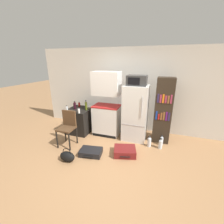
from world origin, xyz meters
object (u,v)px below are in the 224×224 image
bottle_wine_dark (75,106)px  handbag (67,156)px  refrigerator (135,113)px  bowl (89,107)px  bottle_milk_white (79,111)px  side_table (80,120)px  water_bottle_middle (160,144)px  kitchen_hutch (107,107)px  chair (68,125)px  bottle_clear_short (67,109)px  suitcase_large_flat (91,152)px  microwave (137,80)px  bottle_olive_oil (86,106)px  suitcase_small_flat (125,151)px  water_bottle_back (149,142)px  bookshelf (163,111)px  bottle_ketchup_red (79,105)px  water_bottle_front (162,141)px

bottle_wine_dark → handbag: bearing=-66.1°
refrigerator → bowl: size_ratio=9.03×
bottle_milk_white → bowl: bearing=86.8°
side_table → water_bottle_middle: 2.51m
kitchen_hutch → bottle_milk_white: (-0.68, -0.46, -0.06)m
refrigerator → chair: refrigerator is taller
bottle_clear_short → bottle_wine_dark: 0.29m
chair → suitcase_large_flat: chair is taller
microwave → bottle_olive_oil: microwave is taller
side_table → bottle_wine_dark: size_ratio=3.05×
side_table → bottle_milk_white: bottle_milk_white is taller
chair → suitcase_small_flat: chair is taller
microwave → water_bottle_back: size_ratio=1.69×
bookshelf → bottle_wine_dark: bearing=-174.8°
bottle_clear_short → water_bottle_back: size_ratio=0.59×
bottle_milk_white → suitcase_large_flat: bottle_milk_white is taller
bottle_olive_oil → handbag: bearing=-80.1°
suitcase_large_flat → bottle_olive_oil: bearing=112.4°
kitchen_hutch → water_bottle_middle: size_ratio=6.47×
bowl → bottle_olive_oil: bearing=-84.2°
refrigerator → bookshelf: (0.73, 0.11, 0.11)m
bottle_ketchup_red → suitcase_large_flat: (1.04, -1.32, -0.74)m
bottle_milk_white → refrigerator: bearing=15.7°
side_table → handbag: side_table is taller
bookshelf → bowl: bookshelf is taller
refrigerator → kitchen_hutch: bearing=178.3°
bottle_wine_dark → suitcase_large_flat: size_ratio=0.44×
bottle_clear_short → water_bottle_front: size_ratio=0.61×
microwave → water_bottle_middle: (0.75, -0.33, -1.56)m
bottle_wine_dark → suitcase_large_flat: 1.66m
bowl → water_bottle_back: size_ratio=0.57×
handbag → bottle_olive_oil: bearing=99.9°
bottle_milk_white → chair: (-0.07, -0.47, -0.25)m
chair → suitcase_large_flat: (0.78, -0.26, -0.50)m
bookshelf → handbag: bearing=-139.5°
bowl → suitcase_large_flat: (0.67, -1.32, -0.71)m
microwave → bottle_wine_dark: bearing=-176.2°
water_bottle_front → handbag: bearing=-145.0°
kitchen_hutch → suitcase_large_flat: size_ratio=3.32×
kitchen_hutch → suitcase_large_flat: (0.03, -1.18, -0.81)m
suitcase_large_flat → water_bottle_middle: 1.79m
bottle_ketchup_red → handbag: (0.65, -1.72, -0.69)m
chair → handbag: bearing=-61.0°
bottle_olive_oil → handbag: bottle_olive_oil is taller
bookshelf → suitcase_small_flat: bearing=-128.1°
side_table → water_bottle_front: (2.51, -0.06, -0.25)m
kitchen_hutch → chair: bearing=-129.0°
bottle_wine_dark → bookshelf: bearing=5.2°
bookshelf → suitcase_large_flat: bearing=-140.9°
water_bottle_middle → bottle_milk_white: bearing=-177.6°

